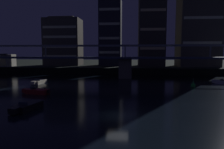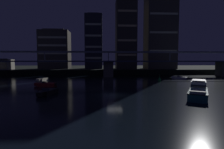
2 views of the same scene
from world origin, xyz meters
name	(u,v)px [view 1 (image 1 of 2)]	position (x,y,z in m)	size (l,w,h in m)	color
ground_plane	(117,115)	(0.00, 0.00, 0.00)	(400.00, 400.00, 0.00)	black
far_riverbank	(128,64)	(0.00, 83.86, 1.10)	(240.00, 80.00, 2.20)	black
river_bridge	(125,62)	(0.00, 35.85, 4.52)	(94.84, 6.40, 9.38)	#605B51
tower_west_low	(63,42)	(-25.30, 58.06, 11.47)	(13.99, 9.21, 18.85)	#423D38
tower_west_tall	(111,32)	(-6.29, 58.37, 15.20)	(8.16, 11.45, 26.30)	#282833
tower_central	(151,21)	(9.01, 54.99, 18.61)	(9.30, 10.35, 33.13)	#38332D
tower_east_tall	(199,8)	(25.68, 55.12, 23.21)	(13.89, 10.59, 42.32)	#423D38
speedboat_near_center	(39,82)	(-19.82, 22.84, 0.41)	(2.36, 5.23, 1.16)	beige
speedboat_near_right	(36,91)	(-15.09, 11.42, 0.41)	(5.23, 2.47, 1.16)	maroon
speedboat_mid_left	(27,107)	(-11.60, 1.34, 0.41)	(2.65, 5.21, 1.16)	black
speedboat_mid_center	(224,82)	(22.97, 25.76, 0.41)	(4.43, 4.35, 1.16)	silver
channel_buoy	(193,85)	(14.77, 21.51, 0.48)	(0.90, 0.90, 1.76)	green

